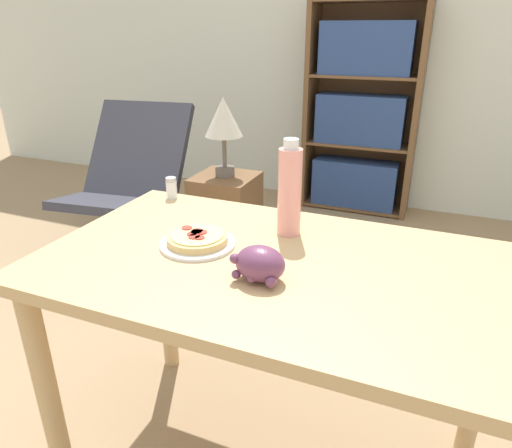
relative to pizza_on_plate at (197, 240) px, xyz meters
name	(u,v)px	position (x,y,z in m)	size (l,w,h in m)	color
wall_back	(392,29)	(0.14, 2.60, 0.54)	(8.00, 0.05, 2.60)	silver
dining_table	(277,297)	(0.24, -0.01, -0.12)	(1.26, 0.72, 0.74)	tan
pizza_on_plate	(197,240)	(0.00, 0.00, 0.00)	(0.21, 0.21, 0.04)	white
grape_bunch	(260,264)	(0.23, -0.11, 0.03)	(0.13, 0.10, 0.09)	#6B3856
drink_bottle	(290,191)	(0.21, 0.17, 0.12)	(0.07, 0.07, 0.28)	pink
salt_shaker	(172,188)	(-0.27, 0.31, 0.02)	(0.04, 0.04, 0.08)	white
lounge_chair_near	(130,207)	(-1.13, 1.14, -0.47)	(0.69, 0.83, 0.88)	black
bookshelf	(361,117)	(0.01, 2.42, -0.05)	(0.81, 0.30, 1.50)	brown
side_table	(226,218)	(-0.53, 1.26, -0.50)	(0.34, 0.34, 0.53)	brown
table_lamp	(224,121)	(-0.53, 1.26, 0.08)	(0.21, 0.21, 0.44)	#665B51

